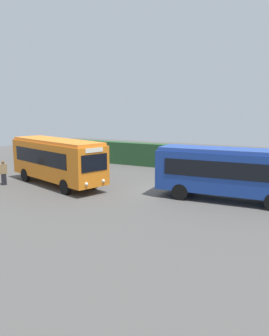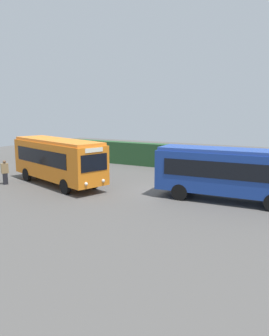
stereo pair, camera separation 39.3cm
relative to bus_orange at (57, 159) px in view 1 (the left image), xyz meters
The scene contains 6 objects.
ground_plane 7.67m from the bus_orange, 13.23° to the left, with size 64.00×64.00×0.00m, color #514F4C.
bus_orange is the anchor object (origin of this frame).
bus_blue 12.11m from the bus_orange, ahead, with size 8.81×2.80×3.19m.
person_left 4.07m from the bus_orange, 151.77° to the right, with size 0.47×0.56×1.80m.
person_center 3.39m from the bus_orange, 98.64° to the left, with size 0.51×0.52×1.84m.
hedge_row 12.94m from the bus_orange, 55.92° to the left, with size 44.00×1.17×2.21m, color #254D29.
Camera 1 is at (9.22, -20.19, 5.50)m, focal length 35.89 mm.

